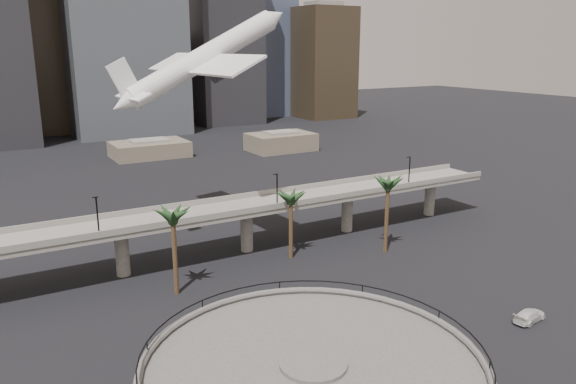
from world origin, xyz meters
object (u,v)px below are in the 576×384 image
airborne_jet (204,59)px  overpass (187,221)px  car_b (398,343)px  car_c (529,315)px

airborne_jet → overpass: bearing=-132.1°
overpass → airborne_jet: bearing=53.2°
overpass → car_b: 41.74m
airborne_jet → car_b: (3.22, -51.11, -32.63)m
car_c → overpass: bearing=27.6°
airborne_jet → car_c: bearing=-72.4°
overpass → car_b: overpass is taller
airborne_jet → car_b: 60.73m
airborne_jet → car_c: size_ratio=6.53×
airborne_jet → car_c: 67.60m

